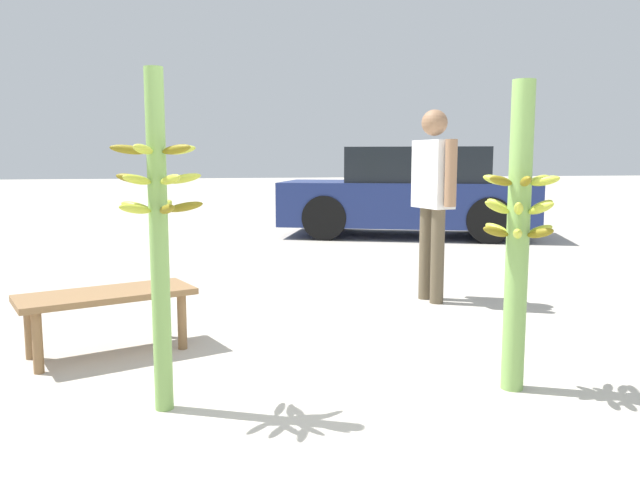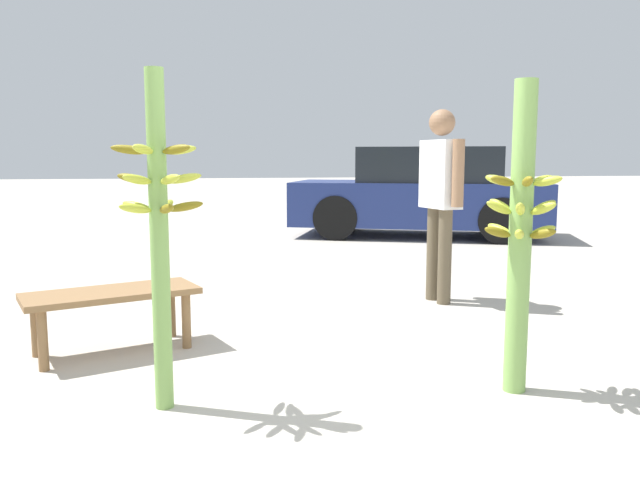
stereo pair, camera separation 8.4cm
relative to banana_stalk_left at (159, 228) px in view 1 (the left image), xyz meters
name	(u,v)px [view 1 (the left image)]	position (x,y,z in m)	size (l,w,h in m)	color
ground_plane	(361,425)	(0.92, -0.40, -0.92)	(80.00, 80.00, 0.00)	#B2AA9E
banana_stalk_left	(159,228)	(0.00, 0.00, 0.00)	(0.44, 0.43, 1.69)	#7AA851
banana_stalk_center	(518,232)	(1.86, -0.13, -0.06)	(0.42, 0.41, 1.67)	#7AA851
vendor_person	(433,188)	(2.27, 1.99, 0.08)	(0.26, 0.63, 1.68)	brown
market_bench	(107,301)	(-0.38, 1.01, -0.58)	(1.17, 0.79, 0.41)	olive
parked_car	(409,193)	(3.79, 6.56, -0.22)	(4.38, 3.05, 1.45)	navy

